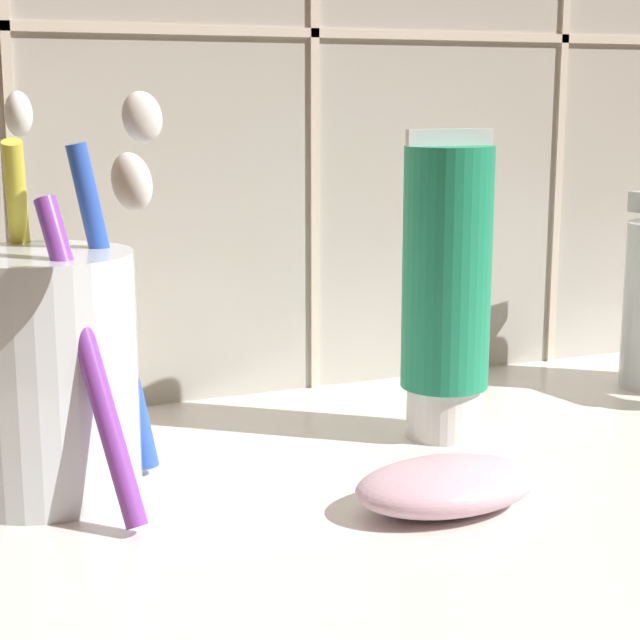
{
  "coord_description": "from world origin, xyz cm",
  "views": [
    {
      "loc": [
        -21.68,
        -39.52,
        18.97
      ],
      "look_at": [
        -4.02,
        2.27,
        9.31
      ],
      "focal_mm": 60.0,
      "sensor_mm": 36.0,
      "label": 1
    }
  ],
  "objects": [
    {
      "name": "soap_bar",
      "position": [
        -0.52,
        -2.94,
        3.03
      ],
      "size": [
        8.07,
        5.09,
        2.05
      ],
      "primitive_type": "ellipsoid",
      "color": "#DBB2C6",
      "rests_on": "sink_counter"
    },
    {
      "name": "sink_counter",
      "position": [
        0.0,
        0.0,
        1.0
      ],
      "size": [
        65.98,
        34.19,
        2.0
      ],
      "primitive_type": "cube",
      "color": "silver",
      "rests_on": "ground"
    },
    {
      "name": "toothpaste_tube",
      "position": [
        4.16,
        5.68,
        9.6
      ],
      "size": [
        4.6,
        4.38,
        15.3
      ],
      "color": "white",
      "rests_on": "sink_counter"
    },
    {
      "name": "toothbrush_cup",
      "position": [
        -15.38,
        5.68,
        7.62
      ],
      "size": [
        12.28,
        16.83,
        17.31
      ],
      "color": "silver",
      "rests_on": "sink_counter"
    }
  ]
}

